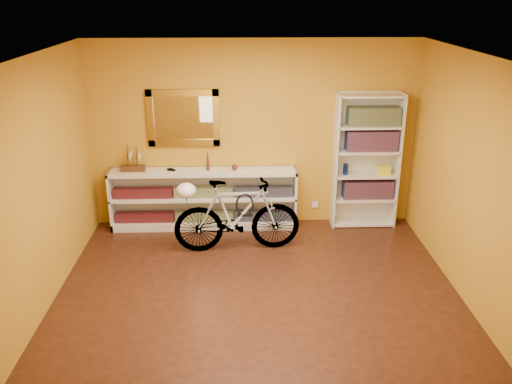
{
  "coord_description": "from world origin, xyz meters",
  "views": [
    {
      "loc": [
        -0.18,
        -5.2,
        3.22
      ],
      "look_at": [
        0.0,
        0.7,
        0.95
      ],
      "focal_mm": 37.56,
      "sensor_mm": 36.0,
      "label": 1
    }
  ],
  "objects_px": {
    "console_unit": "(204,199)",
    "bicycle": "(237,216)",
    "bookcase": "(366,161)",
    "helmet": "(186,190)"
  },
  "relations": [
    {
      "from": "bookcase",
      "to": "helmet",
      "type": "height_order",
      "value": "bookcase"
    },
    {
      "from": "bookcase",
      "to": "helmet",
      "type": "xyz_separation_m",
      "value": [
        -2.43,
        -0.81,
        -0.1
      ]
    },
    {
      "from": "bicycle",
      "to": "helmet",
      "type": "bearing_deg",
      "value": 90.0
    },
    {
      "from": "console_unit",
      "to": "bicycle",
      "type": "distance_m",
      "value": 0.88
    },
    {
      "from": "console_unit",
      "to": "bookcase",
      "type": "bearing_deg",
      "value": 0.63
    },
    {
      "from": "console_unit",
      "to": "helmet",
      "type": "height_order",
      "value": "helmet"
    },
    {
      "from": "bookcase",
      "to": "helmet",
      "type": "bearing_deg",
      "value": -161.47
    },
    {
      "from": "bicycle",
      "to": "helmet",
      "type": "distance_m",
      "value": 0.73
    },
    {
      "from": "bookcase",
      "to": "console_unit",
      "type": "bearing_deg",
      "value": -179.37
    },
    {
      "from": "bicycle",
      "to": "console_unit",
      "type": "bearing_deg",
      "value": 28.11
    }
  ]
}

